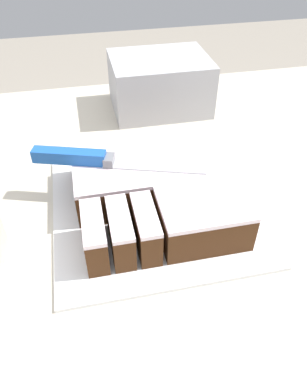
% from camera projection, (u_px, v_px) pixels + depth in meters
% --- Properties ---
extents(countertop, '(1.40, 1.10, 0.92)m').
position_uv_depth(countertop, '(159.00, 352.00, 0.93)').
color(countertop, beige).
rests_on(countertop, ground_plane).
extents(cake_board, '(0.34, 0.34, 0.01)m').
position_uv_depth(cake_board, '(154.00, 208.00, 0.65)').
color(cake_board, white).
rests_on(cake_board, countertop).
extents(cake, '(0.26, 0.26, 0.07)m').
position_uv_depth(cake, '(155.00, 190.00, 0.63)').
color(cake, '#472814').
rests_on(cake, cake_board).
extents(knife, '(0.29, 0.11, 0.02)m').
position_uv_depth(knife, '(86.00, 158.00, 0.62)').
color(knife, silver).
rests_on(knife, cake).
extents(storage_box, '(0.23, 0.18, 0.12)m').
position_uv_depth(storage_box, '(160.00, 83.00, 0.89)').
color(storage_box, '#B2B2B7').
rests_on(storage_box, countertop).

